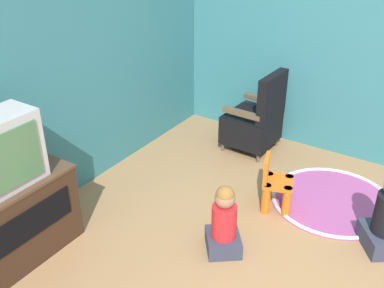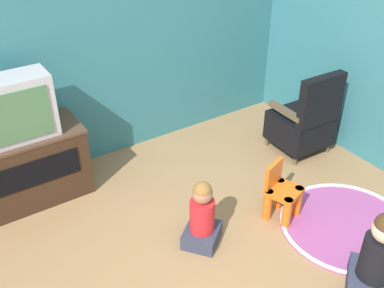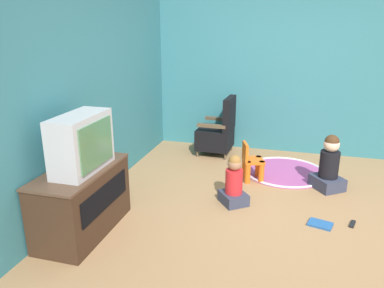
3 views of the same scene
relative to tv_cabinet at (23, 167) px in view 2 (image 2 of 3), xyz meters
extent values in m
cube|color=teal|center=(0.55, 0.34, 0.95)|extent=(5.29, 0.12, 2.59)
cube|color=#382316|center=(0.00, 0.00, -0.01)|extent=(1.07, 0.51, 0.67)
cube|color=#503626|center=(0.00, 0.00, 0.31)|extent=(1.10, 0.52, 0.02)
cube|color=black|center=(0.00, -0.26, 0.07)|extent=(0.86, 0.01, 0.24)
cube|color=#B7B7BC|center=(0.00, -0.05, 0.59)|extent=(0.68, 0.31, 0.54)
cube|color=#47754C|center=(0.00, -0.21, 0.59)|extent=(0.56, 0.02, 0.42)
cylinder|color=brown|center=(2.89, -0.54, -0.30)|extent=(0.04, 0.04, 0.10)
cylinder|color=brown|center=(2.43, -0.53, -0.30)|extent=(0.04, 0.04, 0.10)
cylinder|color=brown|center=(2.88, -0.99, -0.30)|extent=(0.04, 0.04, 0.10)
cylinder|color=brown|center=(2.42, -0.97, -0.30)|extent=(0.04, 0.04, 0.10)
cube|color=black|center=(2.65, -0.76, -0.09)|extent=(0.55, 0.54, 0.32)
cube|color=black|center=(2.65, -0.98, 0.33)|extent=(0.51, 0.12, 0.51)
cube|color=brown|center=(2.89, -0.77, 0.17)|extent=(0.08, 0.45, 0.05)
cube|color=brown|center=(2.42, -0.75, 0.17)|extent=(0.08, 0.45, 0.05)
cylinder|color=orange|center=(1.69, -1.59, -0.20)|extent=(0.08, 0.08, 0.29)
cylinder|color=orange|center=(1.88, -1.53, -0.20)|extent=(0.08, 0.08, 0.29)
cylinder|color=orange|center=(1.63, -1.42, -0.20)|extent=(0.08, 0.08, 0.29)
cylinder|color=orange|center=(1.82, -1.36, -0.20)|extent=(0.08, 0.08, 0.29)
cube|color=orange|center=(1.76, -1.47, -0.07)|extent=(0.34, 0.33, 0.04)
cube|color=orange|center=(1.72, -1.37, 0.06)|extent=(0.24, 0.11, 0.22)
cylinder|color=#A54C8C|center=(2.14, -1.88, -0.34)|extent=(1.15, 1.15, 0.01)
torus|color=silver|center=(2.14, -1.88, -0.34)|extent=(1.14, 1.14, 0.04)
cube|color=#33384C|center=(1.73, -2.41, -0.27)|extent=(0.48, 0.47, 0.16)
cylinder|color=black|center=(1.73, -2.41, -0.02)|extent=(0.24, 0.24, 0.34)
cube|color=#33384C|center=(1.00, -1.34, -0.28)|extent=(0.40, 0.40, 0.13)
cylinder|color=red|center=(1.00, -1.34, -0.07)|extent=(0.20, 0.20, 0.28)
sphere|color=#9E7051|center=(1.00, -1.34, 0.15)|extent=(0.16, 0.16, 0.16)
sphere|color=olive|center=(1.00, -1.34, 0.18)|extent=(0.15, 0.15, 0.15)
camera|label=1|loc=(-1.48, -2.66, 2.12)|focal=42.00mm
camera|label=2|loc=(-0.54, -3.53, 2.30)|focal=42.00mm
camera|label=3|loc=(-2.92, -1.95, 1.66)|focal=35.00mm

